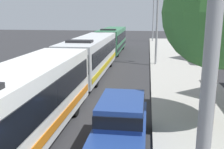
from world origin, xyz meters
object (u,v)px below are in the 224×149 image
object	(u,v)px
bus_second_in_line	(91,54)
streetlamp_mid	(158,7)
bus_lead	(25,102)
bus_middle	(112,39)
white_suv	(121,122)
streetlamp_near	(215,11)
streetlamp_far	(153,14)
roadside_tree	(220,13)

from	to	relation	value
bus_second_in_line	streetlamp_mid	distance (m)	8.04
bus_lead	bus_middle	distance (m)	24.92
white_suv	streetlamp_mid	bearing A→B (deg)	84.11
bus_middle	streetlamp_mid	distance (m)	10.65
streetlamp_near	streetlamp_mid	size ratio (longest dim) A/B	0.88
bus_lead	streetlamp_mid	world-z (taller)	streetlamp_mid
bus_lead	streetlamp_near	bearing A→B (deg)	-45.98
streetlamp_far	white_suv	bearing A→B (deg)	-92.52
bus_second_in_line	streetlamp_mid	world-z (taller)	streetlamp_mid
bus_lead	roadside_tree	bearing A→B (deg)	18.78
bus_lead	streetlamp_near	size ratio (longest dim) A/B	1.37
bus_second_in_line	white_suv	xyz separation A→B (m)	(3.70, -11.93, -0.66)
bus_second_in_line	roadside_tree	world-z (taller)	roadside_tree
bus_second_in_line	streetlamp_far	xyz separation A→B (m)	(5.40, 26.72, 3.24)
bus_second_in_line	bus_middle	world-z (taller)	same
bus_second_in_line	streetlamp_mid	size ratio (longest dim) A/B	1.37
bus_second_in_line	streetlamp_near	world-z (taller)	streetlamp_near
roadside_tree	streetlamp_mid	bearing A→B (deg)	98.40
bus_lead	streetlamp_far	xyz separation A→B (m)	(5.40, 38.76, 3.24)
streetlamp_near	roadside_tree	world-z (taller)	streetlamp_near
white_suv	streetlamp_far	world-z (taller)	streetlamp_far
bus_lead	roadside_tree	world-z (taller)	roadside_tree
bus_middle	streetlamp_near	world-z (taller)	streetlamp_near
streetlamp_mid	streetlamp_far	world-z (taller)	streetlamp_mid
white_suv	streetlamp_mid	size ratio (longest dim) A/B	0.52
bus_lead	streetlamp_far	size ratio (longest dim) A/B	1.39
white_suv	streetlamp_near	bearing A→B (deg)	-73.37
bus_middle	bus_second_in_line	bearing A→B (deg)	-90.00
bus_second_in_line	roadside_tree	xyz separation A→B (m)	(7.47, -9.50, 3.32)
roadside_tree	bus_lead	bearing A→B (deg)	-161.22
white_suv	roadside_tree	distance (m)	6.00
streetlamp_mid	streetlamp_far	size ratio (longest dim) A/B	1.16
streetlamp_mid	streetlamp_far	distance (m)	22.18
white_suv	bus_lead	bearing A→B (deg)	-178.36
bus_lead	streetlamp_near	xyz separation A→B (m)	(5.40, -5.59, 3.32)
bus_second_in_line	bus_middle	xyz separation A→B (m)	(-0.00, 12.88, -0.00)
white_suv	streetlamp_near	size ratio (longest dim) A/B	0.60
white_suv	streetlamp_far	xyz separation A→B (m)	(1.70, 38.66, 3.90)
bus_second_in_line	streetlamp_far	world-z (taller)	streetlamp_far
bus_lead	roadside_tree	size ratio (longest dim) A/B	1.48
bus_second_in_line	bus_middle	bearing A→B (deg)	90.00
streetlamp_far	roadside_tree	bearing A→B (deg)	-86.72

